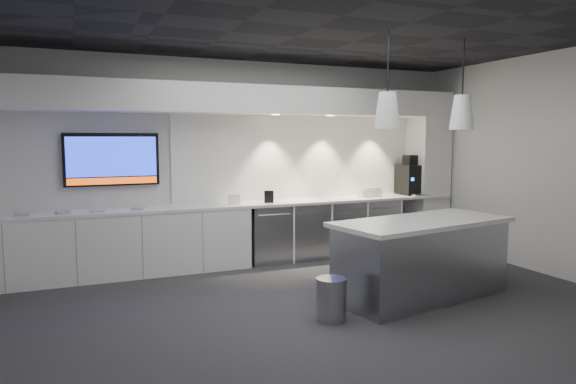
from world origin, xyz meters
name	(u,v)px	position (x,y,z in m)	size (l,w,h in m)	color
floor	(315,307)	(0.00, 0.00, 0.00)	(7.00, 7.00, 0.00)	#303032
ceiling	(316,27)	(0.00, 0.00, 3.00)	(7.00, 7.00, 0.00)	black
wall_back	(244,161)	(0.00, 2.50, 1.50)	(7.00, 7.00, 0.00)	silver
wall_front	(490,195)	(0.00, -2.50, 1.50)	(7.00, 7.00, 0.00)	silver
wall_right	(551,164)	(3.50, 0.00, 1.50)	(7.00, 7.00, 0.00)	silver
back_counter	(251,204)	(0.00, 2.17, 0.88)	(6.80, 0.65, 0.04)	white
left_base_cabinets	(128,244)	(-1.75, 2.17, 0.43)	(3.30, 0.63, 0.86)	white
fridge_unit_a	(267,233)	(0.25, 2.17, 0.42)	(0.60, 0.61, 0.85)	gray
fridge_unit_b	(305,230)	(0.88, 2.17, 0.42)	(0.60, 0.61, 0.85)	gray
fridge_unit_c	(341,228)	(1.51, 2.17, 0.42)	(0.60, 0.61, 0.85)	gray
fridge_unit_d	(374,225)	(2.14, 2.17, 0.42)	(0.60, 0.61, 0.85)	gray
backsplash	(315,157)	(1.20, 2.48, 1.55)	(4.60, 0.03, 1.30)	white
soffit	(249,100)	(0.00, 2.20, 2.40)	(6.90, 0.60, 0.40)	white
column	(428,170)	(3.20, 2.20, 1.30)	(0.55, 0.55, 2.60)	white
wall_tv	(112,160)	(-1.90, 2.45, 1.56)	(1.25, 0.07, 0.72)	black
island	(422,258)	(1.30, -0.16, 0.46)	(2.29, 1.28, 0.92)	gray
bin	(331,299)	(-0.02, -0.43, 0.22)	(0.31, 0.31, 0.44)	gray
coffee_machine	(410,178)	(2.85, 2.20, 1.17)	(0.37, 0.54, 0.66)	black
sign_black	(269,197)	(0.25, 2.08, 0.99)	(0.14, 0.02, 0.18)	black
sign_white	(234,199)	(-0.27, 2.11, 0.97)	(0.18, 0.02, 0.14)	white
cup_cluster	(370,192)	(2.04, 2.16, 0.98)	(0.38, 0.18, 0.15)	silver
tray_a	(23,214)	(-3.00, 2.15, 0.91)	(0.16, 0.16, 0.03)	#AAAAAA
tray_b	(63,212)	(-2.54, 2.10, 0.91)	(0.16, 0.16, 0.03)	#AAAAAA
tray_c	(97,211)	(-2.13, 2.09, 0.91)	(0.16, 0.16, 0.03)	#AAAAAA
tray_d	(138,208)	(-1.61, 2.14, 0.91)	(0.16, 0.16, 0.03)	#AAAAAA
pendant_left	(387,110)	(0.78, -0.16, 2.15)	(0.28, 0.28, 1.10)	white
pendant_right	(462,112)	(1.81, -0.16, 2.15)	(0.28, 0.28, 1.10)	white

